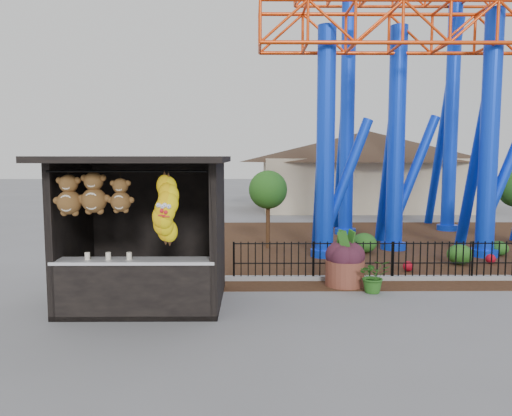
{
  "coord_description": "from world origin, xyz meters",
  "views": [
    {
      "loc": [
        -0.75,
        -9.27,
        3.12
      ],
      "look_at": [
        -0.66,
        1.5,
        2.0
      ],
      "focal_mm": 35.0,
      "sensor_mm": 36.0,
      "label": 1
    }
  ],
  "objects_px": {
    "potted_plant": "(374,276)",
    "prize_booth": "(142,234)",
    "roller_coaster": "(422,59)",
    "terracotta_planter": "(345,273)"
  },
  "relations": [
    {
      "from": "potted_plant",
      "to": "prize_booth",
      "type": "bearing_deg",
      "value": -170.92
    },
    {
      "from": "prize_booth",
      "to": "potted_plant",
      "type": "relative_size",
      "value": 4.45
    },
    {
      "from": "prize_booth",
      "to": "roller_coaster",
      "type": "distance_m",
      "value": 11.99
    },
    {
      "from": "prize_booth",
      "to": "roller_coaster",
      "type": "relative_size",
      "value": 0.32
    },
    {
      "from": "prize_booth",
      "to": "terracotta_planter",
      "type": "xyz_separation_m",
      "value": [
        4.51,
        1.6,
        -1.22
      ]
    },
    {
      "from": "roller_coaster",
      "to": "terracotta_planter",
      "type": "height_order",
      "value": "roller_coaster"
    },
    {
      "from": "prize_booth",
      "to": "potted_plant",
      "type": "height_order",
      "value": "prize_booth"
    },
    {
      "from": "prize_booth",
      "to": "terracotta_planter",
      "type": "relative_size",
      "value": 3.74
    },
    {
      "from": "potted_plant",
      "to": "roller_coaster",
      "type": "bearing_deg",
      "value": 62.13
    },
    {
      "from": "terracotta_planter",
      "to": "potted_plant",
      "type": "relative_size",
      "value": 1.19
    }
  ]
}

